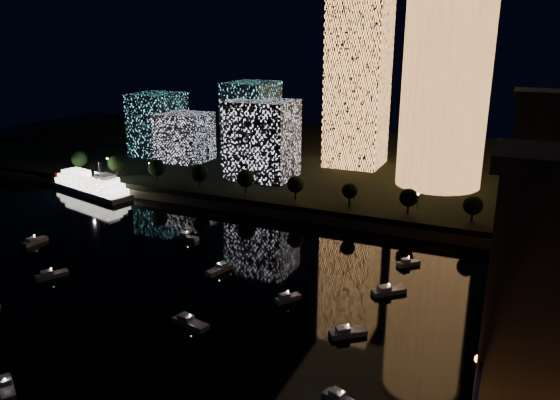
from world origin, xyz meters
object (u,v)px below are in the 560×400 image
Objects in this scene: riverboat at (88,184)px; tower_cylindrical at (446,76)px; tower_rectangular at (358,79)px; truss_bridge at (522,326)px.

tower_cylindrical is at bearing 21.58° from riverboat.
tower_rectangular is at bearing 153.28° from tower_cylindrical.
riverboat is at bearing 155.40° from truss_bridge.
truss_bridge is (31.87, -125.31, -30.27)m from tower_cylindrical.
tower_rectangular is 121.59m from riverboat.
tower_cylindrical is 146.02m from riverboat.
tower_cylindrical is at bearing 104.27° from truss_bridge.
tower_rectangular is at bearing 116.13° from truss_bridge.
truss_bridge is 178.21m from riverboat.
tower_rectangular is at bearing 38.17° from riverboat.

